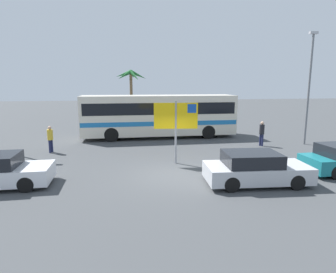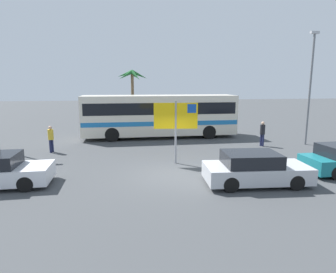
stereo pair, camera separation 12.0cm
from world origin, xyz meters
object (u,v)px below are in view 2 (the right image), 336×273
Objects in this scene: car_silver at (255,169)px; pedestrian_crossing_lot at (51,137)px; ferry_sign at (177,118)px; pedestrian_near_sign at (262,132)px; bus_front_coach at (160,114)px.

pedestrian_crossing_lot is (-9.48, 7.08, 0.29)m from car_silver.
ferry_sign reaches higher than pedestrian_crossing_lot.
pedestrian_near_sign reaches higher than pedestrian_crossing_lot.
pedestrian_near_sign is (6.22, -4.23, -0.83)m from bus_front_coach.
bus_front_coach is 7.16× the size of pedestrian_crossing_lot.
pedestrian_near_sign is 1.02× the size of pedestrian_crossing_lot.
pedestrian_near_sign is at bearing 34.48° from ferry_sign.
pedestrian_near_sign is (6.29, 3.24, -1.38)m from ferry_sign.
bus_front_coach is 3.56× the size of ferry_sign.
ferry_sign is 0.75× the size of car_silver.
bus_front_coach is 7.49m from ferry_sign.
bus_front_coach is 7.02× the size of pedestrian_near_sign.
pedestrian_crossing_lot reaches higher than car_silver.
ferry_sign reaches higher than car_silver.
pedestrian_crossing_lot is (-13.21, 0.26, -0.02)m from pedestrian_near_sign.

